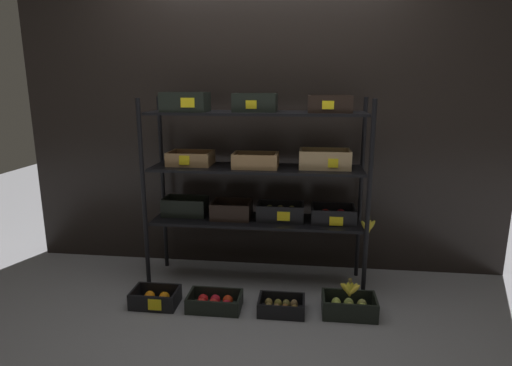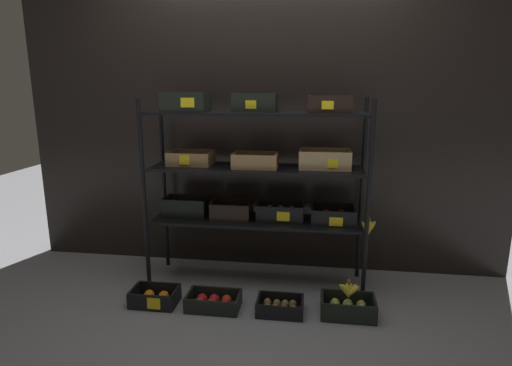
{
  "view_description": "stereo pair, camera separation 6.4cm",
  "coord_description": "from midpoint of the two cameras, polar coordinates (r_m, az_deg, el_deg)",
  "views": [
    {
      "loc": [
        0.36,
        -3.03,
        1.51
      ],
      "look_at": [
        0.0,
        0.0,
        0.8
      ],
      "focal_mm": 29.22,
      "sensor_mm": 36.0,
      "label": 1
    },
    {
      "loc": [
        0.43,
        -3.02,
        1.51
      ],
      "look_at": [
        0.0,
        0.0,
        0.8
      ],
      "focal_mm": 29.22,
      "sensor_mm": 36.0,
      "label": 2
    }
  ],
  "objects": [
    {
      "name": "crate_ground_pear",
      "position": [
        3.0,
        12.0,
        -16.29
      ],
      "size": [
        0.36,
        0.22,
        0.13
      ],
      "color": "black",
      "rests_on": "ground_plane"
    },
    {
      "name": "display_rack",
      "position": [
        3.12,
        -0.41,
        1.78
      ],
      "size": [
        1.73,
        0.45,
        1.47
      ],
      "color": "black",
      "rests_on": "ground_plane"
    },
    {
      "name": "crate_ground_kiwi",
      "position": [
        2.98,
        2.86,
        -16.55
      ],
      "size": [
        0.32,
        0.21,
        0.1
      ],
      "color": "black",
      "rests_on": "ground_plane"
    },
    {
      "name": "storefront_wall",
      "position": [
        3.48,
        0.28,
        6.83
      ],
      "size": [
        4.01,
        0.12,
        2.27
      ],
      "primitive_type": "cube",
      "color": "black",
      "rests_on": "ground_plane"
    },
    {
      "name": "banana_bunch_loose",
      "position": [
        2.94,
        12.11,
        -14.03
      ],
      "size": [
        0.15,
        0.04,
        0.13
      ],
      "color": "brown",
      "rests_on": "crate_ground_pear"
    },
    {
      "name": "crate_ground_orange",
      "position": [
        3.15,
        -14.18,
        -15.12
      ],
      "size": [
        0.32,
        0.22,
        0.12
      ],
      "color": "black",
      "rests_on": "ground_plane"
    },
    {
      "name": "ground_plane",
      "position": [
        3.41,
        -0.55,
        -13.31
      ],
      "size": [
        10.0,
        10.0,
        0.0
      ],
      "primitive_type": "plane",
      "color": "gray"
    },
    {
      "name": "crate_ground_apple_red",
      "position": [
        3.04,
        -6.31,
        -15.96
      ],
      "size": [
        0.37,
        0.22,
        0.11
      ],
      "color": "black",
      "rests_on": "ground_plane"
    }
  ]
}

